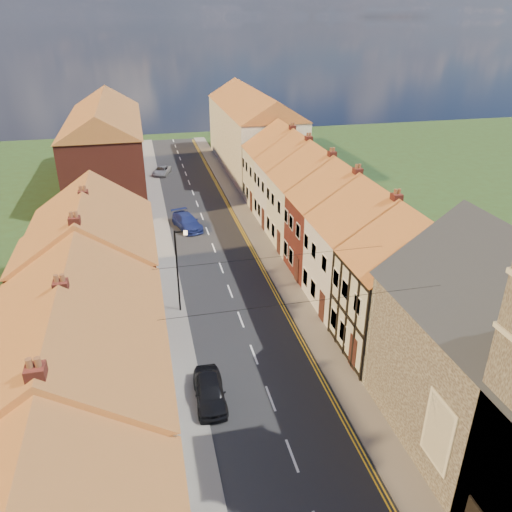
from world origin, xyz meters
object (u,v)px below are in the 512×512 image
(car_near, at_px, (210,391))
(lamppost, at_px, (178,266))
(car_far, at_px, (187,222))
(car_distant, at_px, (162,171))

(car_near, bearing_deg, lamppost, 95.30)
(car_far, relative_size, car_distant, 1.21)
(car_distant, bearing_deg, lamppost, -72.54)
(car_far, bearing_deg, car_near, -107.94)
(lamppost, relative_size, car_distant, 1.54)
(lamppost, distance_m, car_near, 9.87)
(lamppost, bearing_deg, car_far, 82.46)
(lamppost, relative_size, car_far, 1.27)
(lamppost, xyz_separation_m, car_near, (0.61, -9.43, -2.87))
(lamppost, height_order, car_far, lamppost)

